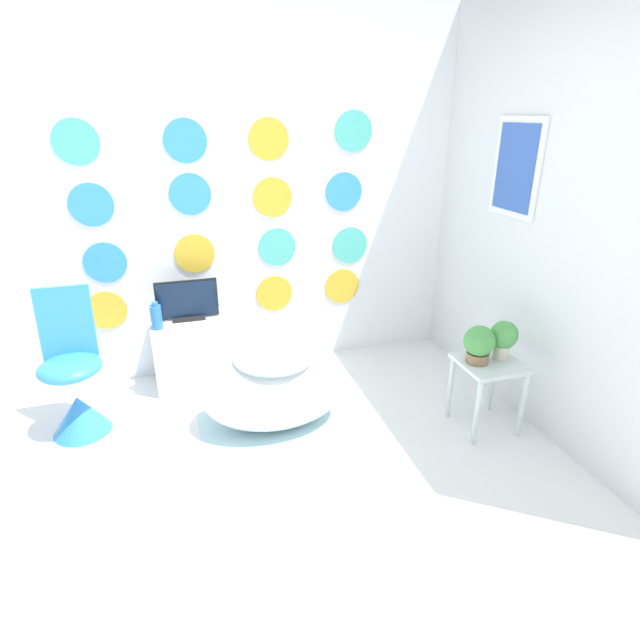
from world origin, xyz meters
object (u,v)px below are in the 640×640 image
at_px(chair, 75,391).
at_px(vase, 156,317).
at_px(potted_plant_right, 504,337).
at_px(bathtub, 275,388).
at_px(tv, 187,302).
at_px(potted_plant_left, 479,343).

relative_size(chair, vase, 4.79).
xyz_separation_m(vase, potted_plant_right, (2.03, -0.96, 0.01)).
distance_m(bathtub, chair, 1.22).
xyz_separation_m(tv, potted_plant_right, (1.82, -1.07, -0.03)).
bearing_deg(potted_plant_left, potted_plant_right, -0.83).
xyz_separation_m(bathtub, potted_plant_right, (1.35, -0.40, 0.36)).
bearing_deg(tv, potted_plant_right, -30.61).
xyz_separation_m(bathtub, chair, (-1.19, 0.25, 0.04)).
distance_m(potted_plant_left, potted_plant_right, 0.17).
distance_m(chair, potted_plant_left, 2.48).
bearing_deg(potted_plant_right, potted_plant_left, 179.17).
xyz_separation_m(chair, potted_plant_right, (2.54, -0.66, 0.32)).
relative_size(chair, tv, 2.16).
height_order(chair, potted_plant_right, chair).
bearing_deg(potted_plant_left, tv, 146.99).
height_order(tv, potted_plant_right, tv).
distance_m(tv, vase, 0.25).
distance_m(chair, tv, 0.91).
bearing_deg(potted_plant_right, tv, 149.39).
relative_size(bathtub, tv, 2.18).
bearing_deg(potted_plant_left, vase, 152.86).
bearing_deg(vase, chair, -149.70).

